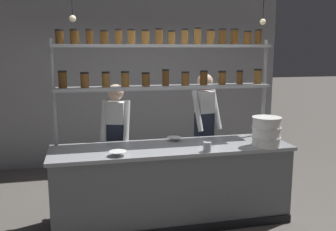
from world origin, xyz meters
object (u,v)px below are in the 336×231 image
(spice_shelf_unit, at_px, (166,67))
(prep_bowl_center_front, at_px, (118,154))
(prep_bowl_near_left, at_px, (174,139))
(chef_left, at_px, (117,138))
(chef_center, at_px, (204,127))
(serving_cup_front, at_px, (207,147))
(container_stack, at_px, (266,132))

(spice_shelf_unit, relative_size, prep_bowl_center_front, 14.21)
(prep_bowl_near_left, bearing_deg, chef_left, 152.41)
(prep_bowl_near_left, bearing_deg, chef_center, 38.95)
(spice_shelf_unit, distance_m, serving_cup_front, 1.10)
(chef_left, relative_size, serving_cup_front, 14.59)
(prep_bowl_center_front, bearing_deg, container_stack, 0.34)
(spice_shelf_unit, height_order, prep_bowl_near_left, spice_shelf_unit)
(serving_cup_front, bearing_deg, prep_bowl_near_left, 113.29)
(chef_center, xyz_separation_m, prep_bowl_near_left, (-0.53, -0.43, -0.04))
(prep_bowl_center_front, bearing_deg, prep_bowl_near_left, 33.47)
(container_stack, bearing_deg, prep_bowl_center_front, -179.66)
(chef_left, distance_m, prep_bowl_center_front, 0.84)
(chef_center, distance_m, serving_cup_front, 1.02)
(chef_center, bearing_deg, chef_left, 170.79)
(prep_bowl_center_front, height_order, serving_cup_front, serving_cup_front)
(chef_left, height_order, container_stack, chef_left)
(prep_bowl_center_front, distance_m, serving_cup_front, 0.97)
(spice_shelf_unit, xyz_separation_m, container_stack, (1.05, -0.58, -0.72))
(chef_left, relative_size, prep_bowl_center_front, 8.54)
(spice_shelf_unit, distance_m, container_stack, 1.40)
(container_stack, distance_m, prep_bowl_center_front, 1.71)
(chef_left, distance_m, prep_bowl_near_left, 0.76)
(prep_bowl_center_front, bearing_deg, spice_shelf_unit, 42.07)
(chef_left, xyz_separation_m, serving_cup_front, (0.90, -0.89, 0.06))
(chef_center, height_order, prep_bowl_center_front, chef_center)
(chef_left, xyz_separation_m, chef_center, (1.20, 0.08, 0.07))
(chef_left, bearing_deg, container_stack, -9.39)
(chef_left, distance_m, container_stack, 1.84)
(prep_bowl_near_left, height_order, serving_cup_front, serving_cup_front)
(prep_bowl_near_left, distance_m, serving_cup_front, 0.59)
(spice_shelf_unit, bearing_deg, chef_left, 157.24)
(container_stack, bearing_deg, chef_center, 116.07)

